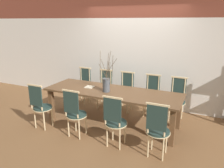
% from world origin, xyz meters
% --- Properties ---
extents(ground_plane, '(16.00, 16.00, 0.00)m').
position_xyz_m(ground_plane, '(0.00, 0.00, 0.00)').
color(ground_plane, brown).
extents(wall_rear, '(12.00, 0.06, 3.20)m').
position_xyz_m(wall_rear, '(0.00, 1.31, 1.60)').
color(wall_rear, silver).
rests_on(wall_rear, ground_plane).
extents(dining_table, '(2.85, 0.92, 0.74)m').
position_xyz_m(dining_table, '(0.00, 0.00, 0.65)').
color(dining_table, brown).
rests_on(dining_table, ground_plane).
extents(chair_near_leftend, '(0.39, 0.39, 0.96)m').
position_xyz_m(chair_near_leftend, '(-1.22, -0.79, 0.51)').
color(chair_near_leftend, '#233833').
rests_on(chair_near_leftend, ground_plane).
extents(chair_near_left, '(0.39, 0.39, 0.96)m').
position_xyz_m(chair_near_left, '(-0.39, -0.79, 0.51)').
color(chair_near_left, '#233833').
rests_on(chair_near_left, ground_plane).
extents(chair_near_center, '(0.39, 0.39, 0.96)m').
position_xyz_m(chair_near_center, '(0.42, -0.79, 0.51)').
color(chair_near_center, '#233833').
rests_on(chair_near_center, ground_plane).
extents(chair_near_right, '(0.39, 0.39, 0.96)m').
position_xyz_m(chair_near_right, '(1.16, -0.79, 0.51)').
color(chair_near_right, '#233833').
rests_on(chair_near_right, ground_plane).
extents(chair_far_leftend, '(0.39, 0.39, 0.96)m').
position_xyz_m(chair_far_leftend, '(-1.20, 0.79, 0.51)').
color(chair_far_leftend, '#233833').
rests_on(chair_far_leftend, ground_plane).
extents(chair_far_left, '(0.39, 0.39, 0.96)m').
position_xyz_m(chair_far_left, '(-0.58, 0.79, 0.51)').
color(chair_far_left, '#233833').
rests_on(chair_far_left, ground_plane).
extents(chair_far_center, '(0.39, 0.39, 0.96)m').
position_xyz_m(chair_far_center, '(-0.00, 0.79, 0.51)').
color(chair_far_center, '#233833').
rests_on(chair_far_center, ground_plane).
extents(chair_far_right, '(0.39, 0.39, 0.96)m').
position_xyz_m(chair_far_right, '(0.63, 0.79, 0.51)').
color(chair_far_right, '#233833').
rests_on(chair_far_right, ground_plane).
extents(chair_far_rightend, '(0.39, 0.39, 0.96)m').
position_xyz_m(chair_far_rightend, '(1.21, 0.79, 0.51)').
color(chair_far_rightend, '#233833').
rests_on(chair_far_rightend, ground_plane).
extents(vase_centerpiece, '(0.35, 0.35, 0.84)m').
position_xyz_m(vase_centerpiece, '(-0.09, -0.08, 0.89)').
color(vase_centerpiece, '#4C5156').
rests_on(vase_centerpiece, dining_table).
extents(book_stack, '(0.20, 0.20, 0.01)m').
position_xyz_m(book_stack, '(-0.56, 0.03, 0.75)').
color(book_stack, beige).
rests_on(book_stack, dining_table).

